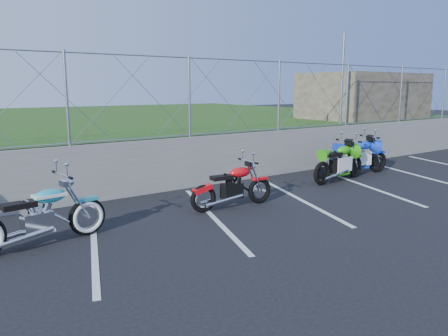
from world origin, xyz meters
TOP-DOWN VIEW (x-y plane):
  - ground at (0.00, 0.00)m, footprint 90.00×90.00m
  - retaining_wall at (0.00, 3.50)m, footprint 30.00×0.22m
  - grass_field at (0.00, 13.50)m, footprint 30.00×20.00m
  - stone_building at (10.50, 5.50)m, footprint 5.00×3.00m
  - chain_link_fence at (0.00, 3.50)m, footprint 28.00×0.03m
  - sign_pole at (7.20, 3.90)m, footprint 0.08×0.08m
  - parking_lines at (1.20, 1.00)m, footprint 18.29×4.31m
  - cruiser_turquoise at (-3.18, 1.20)m, footprint 2.28×0.72m
  - naked_orange at (0.72, 1.26)m, footprint 1.99×0.68m
  - sportbike_green at (4.70, 1.76)m, footprint 2.12×0.76m
  - sportbike_blue at (5.93, 2.10)m, footprint 2.13×0.76m

SIDE VIEW (x-z plane):
  - ground at x=0.00m, z-range 0.00..0.00m
  - parking_lines at x=1.20m, z-range 0.00..0.01m
  - naked_orange at x=0.72m, z-range -0.07..0.92m
  - cruiser_turquoise at x=-3.18m, z-range -0.11..1.02m
  - sportbike_green at x=4.70m, z-range -0.08..1.02m
  - sportbike_blue at x=5.93m, z-range -0.08..1.04m
  - retaining_wall at x=0.00m, z-range 0.00..1.30m
  - grass_field at x=0.00m, z-range 0.00..1.30m
  - stone_building at x=10.50m, z-range 1.30..3.10m
  - chain_link_fence at x=0.00m, z-range 1.30..3.30m
  - sign_pole at x=7.20m, z-range 1.30..4.30m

